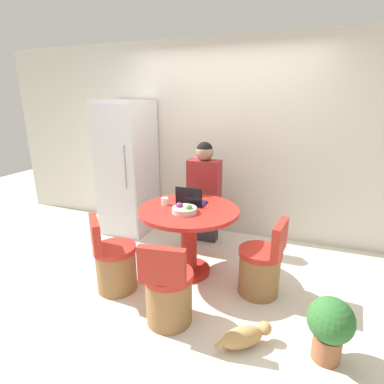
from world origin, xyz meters
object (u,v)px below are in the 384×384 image
(potted_plant, at_px, (330,325))
(fruit_bowl, at_px, (184,209))
(refrigerator, at_px, (128,168))
(person_seated, at_px, (205,189))
(chair_near_camera, at_px, (168,293))
(cat, at_px, (245,336))
(chair_near_left_corner, at_px, (114,264))
(laptop, at_px, (191,201))
(chair_right_side, at_px, (261,268))
(dining_table, at_px, (189,227))

(potted_plant, bearing_deg, fruit_bowl, 155.13)
(refrigerator, distance_m, person_seated, 1.19)
(chair_near_camera, xyz_separation_m, cat, (0.66, -0.05, -0.19))
(chair_near_left_corner, relative_size, laptop, 2.59)
(refrigerator, xyz_separation_m, chair_near_left_corner, (0.64, -1.37, -0.65))
(chair_near_camera, height_order, laptop, laptop)
(refrigerator, distance_m, chair_right_side, 2.32)
(refrigerator, bearing_deg, person_seated, -4.08)
(dining_table, relative_size, chair_near_left_corner, 1.36)
(chair_near_camera, relative_size, fruit_bowl, 3.13)
(chair_near_left_corner, relative_size, fruit_bowl, 3.13)
(chair_near_left_corner, height_order, laptop, laptop)
(fruit_bowl, relative_size, potted_plant, 0.49)
(chair_near_left_corner, distance_m, potted_plant, 1.95)
(dining_table, relative_size, cat, 2.63)
(cat, bearing_deg, refrigerator, 101.79)
(refrigerator, xyz_separation_m, fruit_bowl, (1.23, -0.96, -0.14))
(dining_table, bearing_deg, refrigerator, 145.96)
(refrigerator, xyz_separation_m, potted_plant, (2.58, -1.59, -0.63))
(potted_plant, bearing_deg, laptop, 147.36)
(chair_right_side, relative_size, chair_near_left_corner, 1.00)
(chair_right_side, distance_m, fruit_bowl, 0.94)
(chair_near_camera, xyz_separation_m, fruit_bowl, (-0.11, 0.66, 0.51))
(chair_near_left_corner, relative_size, cat, 1.94)
(refrigerator, height_order, chair_near_left_corner, refrigerator)
(chair_near_camera, bearing_deg, potted_plant, 173.55)
(chair_right_side, relative_size, laptop, 2.59)
(person_seated, distance_m, laptop, 0.63)
(laptop, distance_m, potted_plant, 1.70)
(chair_right_side, xyz_separation_m, laptop, (-0.81, 0.24, 0.52))
(refrigerator, height_order, cat, refrigerator)
(potted_plant, bearing_deg, chair_right_side, 131.38)
(chair_near_camera, relative_size, laptop, 2.59)
(refrigerator, xyz_separation_m, chair_right_side, (2.02, -0.95, -0.65))
(cat, bearing_deg, person_seated, 79.20)
(refrigerator, bearing_deg, chair_right_side, -25.13)
(refrigerator, height_order, laptop, refrigerator)
(refrigerator, distance_m, potted_plant, 3.09)
(dining_table, relative_size, potted_plant, 2.10)
(dining_table, relative_size, laptop, 3.52)
(chair_right_side, distance_m, person_seated, 1.30)
(fruit_bowl, relative_size, cat, 0.62)
(potted_plant, bearing_deg, chair_near_camera, -178.50)
(person_seated, relative_size, cat, 3.39)
(cat, relative_size, potted_plant, 0.80)
(refrigerator, relative_size, person_seated, 1.36)
(person_seated, relative_size, laptop, 4.53)
(laptop, height_order, cat, laptop)
(chair_near_camera, bearing_deg, dining_table, -90.00)
(chair_right_side, distance_m, potted_plant, 0.85)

